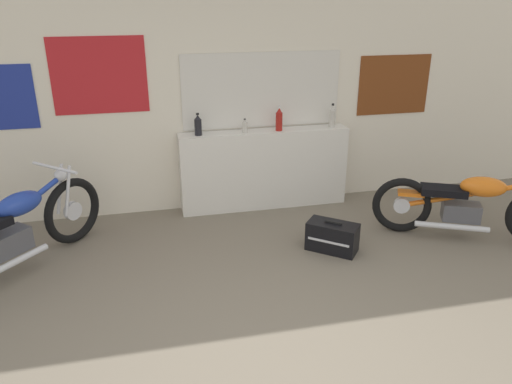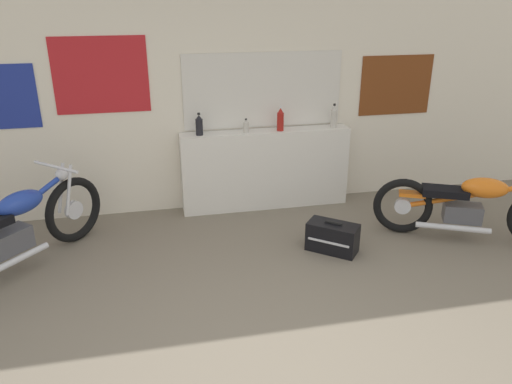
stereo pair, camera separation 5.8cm
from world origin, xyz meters
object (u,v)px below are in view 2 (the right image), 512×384
bottle_leftmost (199,125)px  bottle_center (280,120)px  motorcycle_blue (14,230)px  hard_case_black (333,237)px  bottle_left_center (246,126)px  bottle_right_center (334,117)px  motorcycle_orange (470,205)px

bottle_leftmost → bottle_center: 0.99m
bottle_leftmost → motorcycle_blue: (-1.94, -1.01, -0.68)m
bottle_center → hard_case_black: bearing=-78.8°
bottle_left_center → motorcycle_blue: 2.77m
bottle_center → bottle_right_center: 0.69m
bottle_right_center → hard_case_black: bearing=-108.5°
motorcycle_orange → hard_case_black: motorcycle_orange is taller
bottle_leftmost → motorcycle_blue: 2.29m
motorcycle_blue → hard_case_black: size_ratio=2.93×
bottle_left_center → motorcycle_blue: (-2.50, -1.00, -0.64)m
motorcycle_blue → motorcycle_orange: (4.75, -0.34, -0.03)m
bottle_center → motorcycle_orange: bearing=-36.3°
bottle_left_center → motorcycle_blue: bearing=-158.3°
bottle_center → motorcycle_orange: 2.38m
motorcycle_blue → bottle_right_center: bearing=15.6°
bottle_right_center → hard_case_black: (-0.44, -1.31, -0.97)m
bottle_leftmost → motorcycle_orange: bottle_leftmost is taller
motorcycle_orange → hard_case_black: size_ratio=3.36×
bottle_right_center → motorcycle_blue: size_ratio=0.18×
bottle_leftmost → bottle_center: size_ratio=0.87×
bottle_leftmost → bottle_right_center: size_ratio=0.90×
motorcycle_blue → bottle_leftmost: bearing=27.4°
bottle_center → bottle_left_center: bearing=179.6°
bottle_leftmost → bottle_right_center: 1.68m
bottle_right_center → motorcycle_orange: bottle_right_center is taller
motorcycle_blue → motorcycle_orange: size_ratio=0.87×
bottle_center → hard_case_black: bottle_center is taller
bottle_right_center → hard_case_black: bottle_right_center is taller
bottle_left_center → motorcycle_orange: size_ratio=0.09×
bottle_left_center → hard_case_black: size_ratio=0.30×
bottle_leftmost → bottle_left_center: (0.56, -0.01, -0.04)m
bottle_center → motorcycle_blue: bearing=-161.2°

